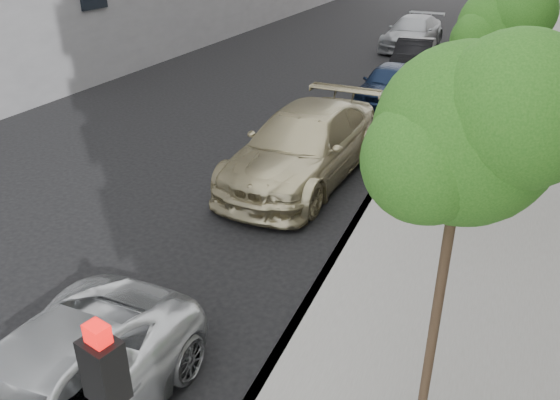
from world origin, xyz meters
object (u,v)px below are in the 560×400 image
Objects in this scene: sedan_black at (413,57)px; tree_near at (468,135)px; tree_mid at (500,27)px; sedan_blue at (389,83)px; sedan_rear at (413,33)px; suv at (304,146)px.

tree_near is at bearing -82.81° from sedan_black.
tree_mid reaches higher than sedan_blue.
tree_mid is 18.24m from sedan_rear.
tree_near is 14.72m from sedan_blue.
tree_mid is at bearing -77.57° from sedan_black.
tree_near reaches higher than suv.
tree_near is 1.11× the size of sedan_black.
sedan_black is (0.52, 11.84, -0.15)m from suv.
sedan_blue is 0.93× the size of sedan_black.
sedan_rear is at bearing 101.87° from sedan_blue.
tree_near reaches higher than sedan_black.
suv is at bearing -95.46° from sedan_black.
sedan_black is at bearing 100.14° from tree_near.
sedan_blue is at bearing 103.48° from tree_near.
suv is at bearing -82.82° from sedan_rear.
tree_mid reaches higher than sedan_black.
suv is 1.07× the size of sedan_rear.
tree_mid is (-0.00, 6.50, -0.06)m from tree_near.
suv is 1.38× the size of sedan_black.
sedan_rear is (-4.30, 23.97, -3.05)m from tree_near.
sedan_rear is at bearing 95.87° from suv.
tree_near is 19.16m from sedan_black.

